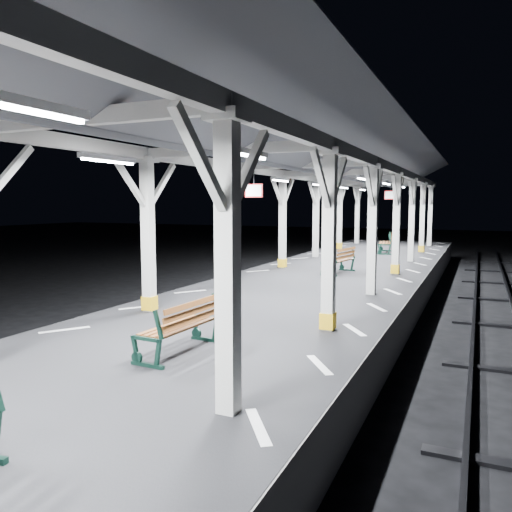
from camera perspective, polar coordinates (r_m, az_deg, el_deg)
The scene contains 8 objects.
ground at distance 8.80m, azimuth -8.95°, elevation -16.33°, with size 120.00×120.00×0.00m, color black.
platform at distance 8.62m, azimuth -9.00°, elevation -13.26°, with size 6.00×50.00×1.00m, color black.
hazard_stripes_left at distance 9.98m, azimuth -21.02°, elevation -7.89°, with size 1.00×48.00×0.01m, color silver.
hazard_stripes_right at distance 7.47m, azimuth 7.26°, elevation -12.24°, with size 1.00×48.00×0.01m, color silver.
canopy at distance 8.22m, azimuth -9.55°, elevation 14.49°, with size 5.40×49.00×4.65m.
bench_mid at distance 7.89m, azimuth -8.27°, elevation -7.81°, with size 0.68×1.62×0.86m.
bench_far at distance 16.85m, azimuth 9.68°, elevation -0.42°, with size 0.82×1.67×0.87m.
bench_extra at distance 24.27m, azimuth 14.80°, elevation 1.54°, with size 0.90×1.84×0.96m.
Camera 1 is at (4.49, -6.79, 3.34)m, focal length 35.00 mm.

